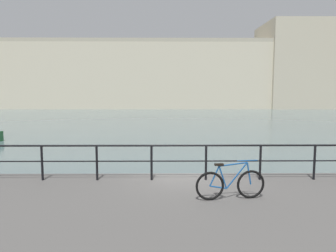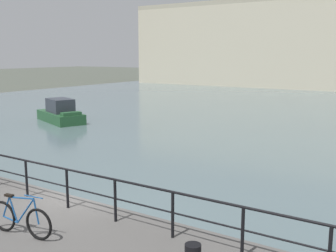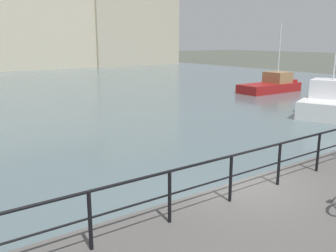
{
  "view_description": "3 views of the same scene",
  "coord_description": "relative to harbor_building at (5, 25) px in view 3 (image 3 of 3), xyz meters",
  "views": [
    {
      "loc": [
        -0.6,
        -10.3,
        3.77
      ],
      "look_at": [
        -0.44,
        6.98,
        1.82
      ],
      "focal_mm": 34.7,
      "sensor_mm": 36.0,
      "label": 1
    },
    {
      "loc": [
        8.49,
        -7.94,
        5.05
      ],
      "look_at": [
        0.48,
        4.32,
        2.49
      ],
      "focal_mm": 43.95,
      "sensor_mm": 36.0,
      "label": 2
    },
    {
      "loc": [
        -6.44,
        -6.04,
        4.53
      ],
      "look_at": [
        0.52,
        3.75,
        1.69
      ],
      "focal_mm": 38.98,
      "sensor_mm": 36.0,
      "label": 3
    }
  ],
  "objects": [
    {
      "name": "harbor_building",
      "position": [
        0.0,
        0.0,
        0.0
      ],
      "size": [
        72.94,
        14.27,
        17.13
      ],
      "color": "#C1B79E",
      "rests_on": "ground_plane"
    },
    {
      "name": "quay_railing",
      "position": [
        -7.33,
        -58.59,
        -5.11
      ],
      "size": [
        24.66,
        0.07,
        1.08
      ],
      "color": "black",
      "rests_on": "quay_promenade"
    },
    {
      "name": "moored_red_daysailer",
      "position": [
        7.7,
        -51.49,
        -6.13
      ],
      "size": [
        6.71,
        4.93,
        5.51
      ],
      "rotation": [
        0.0,
        0.0,
        0.38
      ],
      "color": "white",
      "rests_on": "water_basin"
    },
    {
      "name": "ground_plane",
      "position": [
        -7.15,
        -57.84,
        -6.9
      ],
      "size": [
        240.0,
        240.0,
        0.0
      ],
      "primitive_type": "plane",
      "color": "#4C5147"
    },
    {
      "name": "moored_cabin_cruiser",
      "position": [
        12.76,
        -42.79,
        -6.28
      ],
      "size": [
        6.08,
        2.34,
        5.98
      ],
      "rotation": [
        0.0,
        0.0,
        0.0
      ],
      "color": "maroon",
      "rests_on": "water_basin"
    }
  ]
}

